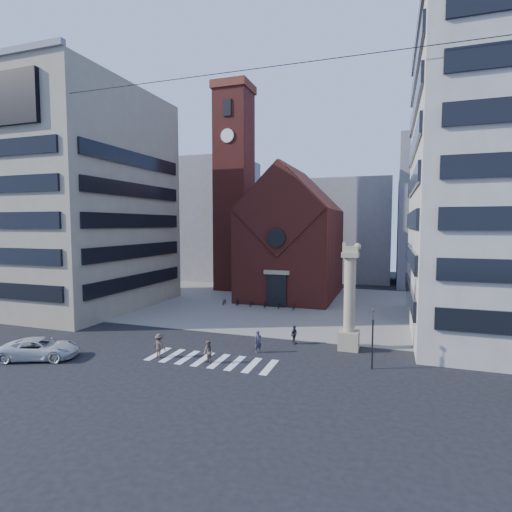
# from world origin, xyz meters

# --- Properties ---
(ground) EXTENTS (120.00, 120.00, 0.00)m
(ground) POSITION_xyz_m (0.00, 0.00, 0.00)
(ground) COLOR black
(ground) RESTS_ON ground
(piazza) EXTENTS (46.00, 30.00, 0.05)m
(piazza) POSITION_xyz_m (0.00, 19.00, 0.03)
(piazza) COLOR gray
(piazza) RESTS_ON ground
(zebra_crossing) EXTENTS (10.20, 3.20, 0.01)m
(zebra_crossing) POSITION_xyz_m (0.55, -3.00, 0.01)
(zebra_crossing) COLOR white
(zebra_crossing) RESTS_ON ground
(church) EXTENTS (12.00, 16.65, 18.00)m
(church) POSITION_xyz_m (0.00, 25.04, 7.98)
(church) COLOR maroon
(church) RESTS_ON ground
(campanile) EXTENTS (5.50, 5.50, 31.20)m
(campanile) POSITION_xyz_m (-10.00, 28.00, 15.74)
(campanile) COLOR maroon
(campanile) RESTS_ON ground
(building_left) EXTENTS (18.00, 20.00, 26.00)m
(building_left) POSITION_xyz_m (-24.00, 10.00, 13.00)
(building_left) COLOR gray
(building_left) RESTS_ON ground
(bg_block_left) EXTENTS (16.00, 14.00, 22.00)m
(bg_block_left) POSITION_xyz_m (-20.00, 40.00, 11.00)
(bg_block_left) COLOR gray
(bg_block_left) RESTS_ON ground
(bg_block_mid) EXTENTS (14.00, 12.00, 18.00)m
(bg_block_mid) POSITION_xyz_m (6.00, 45.00, 9.00)
(bg_block_mid) COLOR gray
(bg_block_mid) RESTS_ON ground
(bg_block_right) EXTENTS (16.00, 14.00, 24.00)m
(bg_block_right) POSITION_xyz_m (22.00, 42.00, 12.00)
(bg_block_right) COLOR gray
(bg_block_right) RESTS_ON ground
(lion_column) EXTENTS (1.63, 1.60, 8.68)m
(lion_column) POSITION_xyz_m (10.01, 3.00, 3.46)
(lion_column) COLOR tan
(lion_column) RESTS_ON ground
(traffic_light) EXTENTS (0.13, 0.16, 4.30)m
(traffic_light) POSITION_xyz_m (12.00, -1.00, 2.29)
(traffic_light) COLOR black
(traffic_light) RESTS_ON ground
(white_car) EXTENTS (6.15, 4.47, 1.56)m
(white_car) POSITION_xyz_m (-11.81, -6.84, 0.78)
(white_car) COLOR silver
(white_car) RESTS_ON ground
(pedestrian_0) EXTENTS (0.76, 0.73, 1.74)m
(pedestrian_0) POSITION_xyz_m (3.32, -0.15, 0.87)
(pedestrian_0) COLOR #3B3448
(pedestrian_0) RESTS_ON ground
(pedestrian_1) EXTENTS (1.00, 0.92, 1.65)m
(pedestrian_1) POSITION_xyz_m (0.67, -3.67, 0.82)
(pedestrian_1) COLOR #61534E
(pedestrian_1) RESTS_ON ground
(pedestrian_2) EXTENTS (0.65, 1.00, 1.57)m
(pedestrian_2) POSITION_xyz_m (5.47, 3.00, 0.79)
(pedestrian_2) COLOR #25262C
(pedestrian_2) RESTS_ON ground
(pedestrian_3) EXTENTS (1.28, 0.89, 1.82)m
(pedestrian_3) POSITION_xyz_m (-3.47, -3.64, 0.91)
(pedestrian_3) COLOR #4C3D32
(pedestrian_3) RESTS_ON ground
(scooter_0) EXTENTS (0.74, 1.57, 0.79)m
(scooter_0) POSITION_xyz_m (-6.57, 16.01, 0.45)
(scooter_0) COLOR black
(scooter_0) RESTS_ON piazza
(scooter_1) EXTENTS (0.62, 1.51, 0.88)m
(scooter_1) POSITION_xyz_m (-4.79, 16.01, 0.49)
(scooter_1) COLOR black
(scooter_1) RESTS_ON piazza
(scooter_2) EXTENTS (0.74, 1.57, 0.79)m
(scooter_2) POSITION_xyz_m (-3.02, 16.01, 0.45)
(scooter_2) COLOR black
(scooter_2) RESTS_ON piazza
(scooter_3) EXTENTS (0.62, 1.51, 0.88)m
(scooter_3) POSITION_xyz_m (-1.24, 16.01, 0.49)
(scooter_3) COLOR black
(scooter_3) RESTS_ON piazza
(scooter_4) EXTENTS (0.74, 1.57, 0.79)m
(scooter_4) POSITION_xyz_m (0.53, 16.01, 0.45)
(scooter_4) COLOR black
(scooter_4) RESTS_ON piazza
(scooter_5) EXTENTS (0.62, 1.51, 0.88)m
(scooter_5) POSITION_xyz_m (2.31, 16.01, 0.49)
(scooter_5) COLOR black
(scooter_5) RESTS_ON piazza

